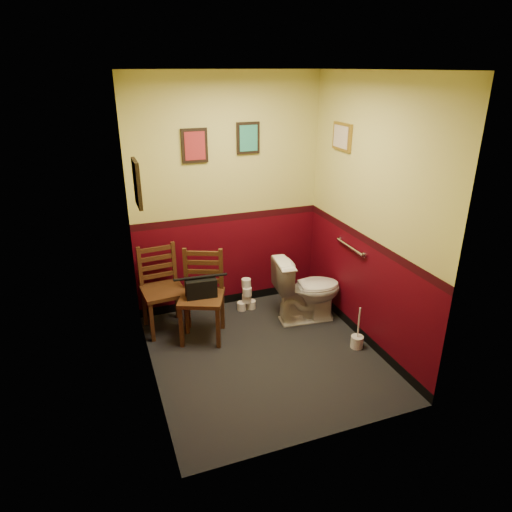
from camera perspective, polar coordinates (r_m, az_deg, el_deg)
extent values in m
cube|color=black|center=(4.76, 1.06, -12.28)|extent=(2.20, 2.40, 0.00)
cube|color=silver|center=(3.90, 1.37, 22.25)|extent=(2.20, 2.40, 0.00)
cube|color=#46040E|center=(5.23, -3.63, 7.33)|extent=(2.20, 0.00, 2.70)
cube|color=#46040E|center=(3.14, 9.19, -3.67)|extent=(2.20, 0.00, 2.70)
cube|color=#46040E|center=(3.90, -14.04, 1.27)|extent=(0.00, 2.40, 2.70)
cube|color=#46040E|center=(4.64, 14.01, 4.69)|extent=(0.00, 2.40, 2.70)
cylinder|color=silver|center=(4.95, 11.66, 1.10)|extent=(0.03, 0.50, 0.03)
cylinder|color=silver|center=(4.76, 13.41, 0.09)|extent=(0.02, 0.06, 0.06)
cylinder|color=silver|center=(5.15, 10.43, 2.09)|extent=(0.02, 0.06, 0.06)
cube|color=black|center=(5.00, -7.69, 13.51)|extent=(0.28, 0.03, 0.36)
cube|color=maroon|center=(4.98, -7.64, 13.48)|extent=(0.22, 0.01, 0.30)
cube|color=black|center=(5.15, -1.00, 14.53)|extent=(0.26, 0.03, 0.34)
cube|color=teal|center=(5.14, -0.93, 14.51)|extent=(0.20, 0.01, 0.28)
cube|color=black|center=(3.85, -14.67, 8.76)|extent=(0.03, 0.30, 0.38)
cube|color=#C0AC97|center=(3.85, -14.41, 8.79)|extent=(0.01, 0.24, 0.31)
cube|color=olive|center=(4.97, 10.72, 14.44)|extent=(0.03, 0.34, 0.28)
cube|color=#C0AC97|center=(4.96, 10.54, 14.44)|extent=(0.01, 0.28, 0.22)
imported|color=white|center=(5.23, 6.44, -4.20)|extent=(0.81, 0.51, 0.76)
cylinder|color=silver|center=(4.96, 12.51, -10.43)|extent=(0.13, 0.13, 0.13)
cylinder|color=silver|center=(4.84, 12.72, -8.27)|extent=(0.02, 0.02, 0.37)
cube|color=#553219|center=(5.06, -11.53, -4.30)|extent=(0.47, 0.47, 0.04)
cube|color=#553219|center=(4.98, -12.90, -8.01)|extent=(0.05, 0.05, 0.47)
cube|color=#553219|center=(5.30, -13.81, -6.08)|extent=(0.05, 0.05, 0.47)
cube|color=#553219|center=(5.05, -8.70, -7.20)|extent=(0.05, 0.05, 0.47)
cube|color=#553219|center=(5.37, -9.87, -5.35)|extent=(0.05, 0.05, 0.47)
cube|color=#553219|center=(5.10, -14.31, -1.40)|extent=(0.04, 0.04, 0.47)
cube|color=#553219|center=(5.17, -10.23, -0.71)|extent=(0.04, 0.04, 0.47)
cube|color=#553219|center=(5.19, -12.13, -2.38)|extent=(0.36, 0.05, 0.05)
cube|color=#553219|center=(5.15, -12.23, -1.32)|extent=(0.36, 0.05, 0.05)
cube|color=#553219|center=(5.10, -12.32, -0.24)|extent=(0.36, 0.05, 0.05)
cube|color=#553219|center=(5.07, -12.42, 0.85)|extent=(0.36, 0.05, 0.05)
cube|color=#553219|center=(4.84, -6.83, -5.21)|extent=(0.58, 0.58, 0.04)
cube|color=#553219|center=(4.83, -9.32, -8.70)|extent=(0.06, 0.06, 0.48)
cube|color=#553219|center=(5.15, -8.48, -6.50)|extent=(0.06, 0.06, 0.48)
cube|color=#553219|center=(4.77, -4.76, -8.90)|extent=(0.06, 0.06, 0.48)
cube|color=#553219|center=(5.09, -4.23, -6.65)|extent=(0.06, 0.06, 0.48)
cube|color=#553219|center=(4.94, -8.79, -1.63)|extent=(0.05, 0.05, 0.48)
cube|color=#553219|center=(4.88, -4.38, -1.73)|extent=(0.05, 0.05, 0.48)
cube|color=#553219|center=(4.97, -6.53, -3.07)|extent=(0.34, 0.16, 0.05)
cube|color=#553219|center=(4.92, -6.58, -1.96)|extent=(0.34, 0.16, 0.05)
cube|color=#553219|center=(4.88, -6.64, -0.82)|extent=(0.34, 0.16, 0.05)
cube|color=#553219|center=(4.84, -6.69, 0.33)|extent=(0.34, 0.16, 0.05)
cube|color=black|center=(4.79, -6.89, -3.94)|extent=(0.33, 0.18, 0.20)
cylinder|color=black|center=(4.73, -6.96, -2.65)|extent=(0.28, 0.05, 0.03)
cylinder|color=silver|center=(5.54, -1.80, -6.27)|extent=(0.11, 0.11, 0.10)
cylinder|color=silver|center=(5.57, -0.62, -6.07)|extent=(0.11, 0.11, 0.10)
cylinder|color=silver|center=(5.50, -1.18, -5.30)|extent=(0.11, 0.11, 0.10)
cylinder|color=silver|center=(5.44, -1.12, -4.46)|extent=(0.11, 0.11, 0.10)
cylinder|color=silver|center=(5.42, -1.23, -3.39)|extent=(0.11, 0.11, 0.10)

